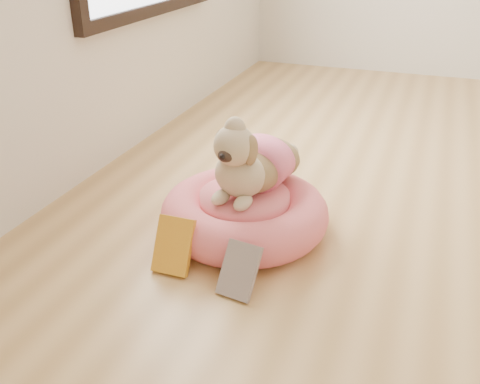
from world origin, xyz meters
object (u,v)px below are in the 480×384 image
(dog, at_px, (252,149))
(book_white, at_px, (239,270))
(book_yellow, at_px, (173,245))
(pet_bed, at_px, (245,213))

(dog, xyz_separation_m, book_white, (0.10, -0.40, -0.25))
(book_yellow, bearing_deg, pet_bed, 64.87)
(dog, distance_m, book_white, 0.48)
(dog, height_order, book_yellow, dog)
(dog, height_order, book_white, dog)
(pet_bed, relative_size, book_yellow, 3.28)
(dog, bearing_deg, book_white, -67.87)
(book_yellow, bearing_deg, book_white, -10.80)
(book_yellow, bearing_deg, dog, 65.40)
(dog, relative_size, book_white, 2.51)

